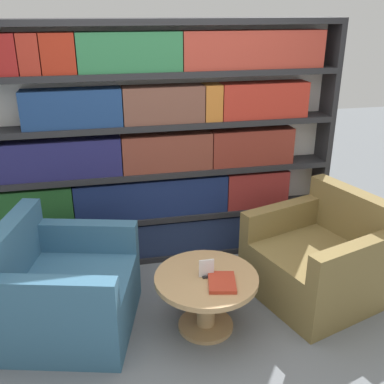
% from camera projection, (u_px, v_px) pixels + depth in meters
% --- Properties ---
extents(ground_plane, '(14.00, 14.00, 0.00)m').
position_uv_depth(ground_plane, '(195.00, 347.00, 3.16)').
color(ground_plane, slate).
extents(bookshelf, '(3.11, 0.30, 2.14)m').
position_uv_depth(bookshelf, '(159.00, 151.00, 3.96)').
color(bookshelf, silver).
rests_on(bookshelf, ground_plane).
extents(armchair_left, '(1.09, 1.10, 0.84)m').
position_uv_depth(armchair_left, '(64.00, 293.00, 3.26)').
color(armchair_left, '#386684').
rests_on(armchair_left, ground_plane).
extents(armchair_right, '(1.12, 1.13, 0.84)m').
position_uv_depth(armchair_right, '(319.00, 262.00, 3.65)').
color(armchair_right, olive).
rests_on(armchair_right, ground_plane).
extents(coffee_table, '(0.75, 0.75, 0.44)m').
position_uv_depth(coffee_table, '(206.00, 291.00, 3.24)').
color(coffee_table, tan).
rests_on(coffee_table, ground_plane).
extents(table_sign, '(0.11, 0.06, 0.14)m').
position_uv_depth(table_sign, '(206.00, 269.00, 3.17)').
color(table_sign, black).
rests_on(table_sign, coffee_table).
extents(stray_book, '(0.23, 0.28, 0.03)m').
position_uv_depth(stray_book, '(222.00, 282.00, 3.10)').
color(stray_book, '#B73823').
rests_on(stray_book, coffee_table).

